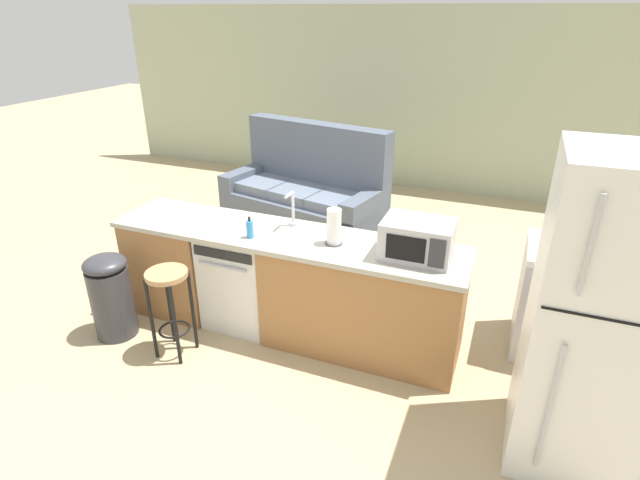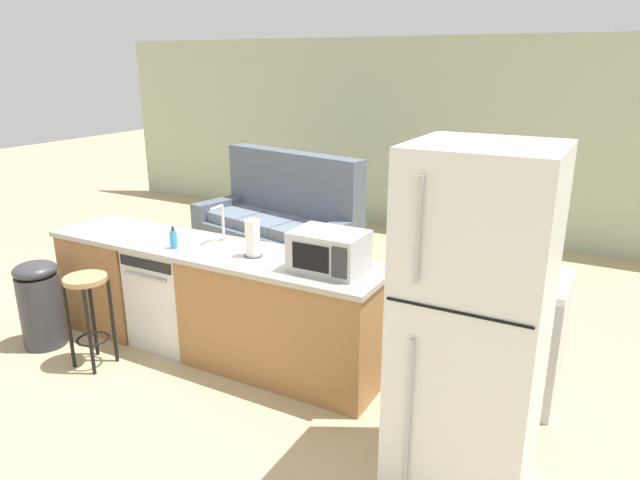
% 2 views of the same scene
% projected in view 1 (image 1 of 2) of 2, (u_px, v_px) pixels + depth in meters
% --- Properties ---
extents(ground_plane, '(24.00, 24.00, 0.00)m').
position_uv_depth(ground_plane, '(272.00, 324.00, 4.42)').
color(ground_plane, tan).
extents(wall_back, '(10.00, 0.06, 2.60)m').
position_uv_depth(wall_back, '(416.00, 102.00, 7.30)').
color(wall_back, '#A8B293').
rests_on(wall_back, ground_plane).
extents(kitchen_counter, '(2.94, 0.66, 0.90)m').
position_uv_depth(kitchen_counter, '(295.00, 288.00, 4.16)').
color(kitchen_counter, '#9E6B3D').
rests_on(kitchen_counter, ground_plane).
extents(dishwasher, '(0.58, 0.61, 0.84)m').
position_uv_depth(dishwasher, '(244.00, 278.00, 4.32)').
color(dishwasher, silver).
rests_on(dishwasher, ground_plane).
extents(stove_range, '(0.76, 0.68, 0.90)m').
position_uv_depth(stove_range, '(570.00, 303.00, 3.89)').
color(stove_range, '#B7B7BC').
rests_on(stove_range, ground_plane).
extents(refrigerator, '(0.72, 0.73, 1.93)m').
position_uv_depth(refrigerator, '(600.00, 323.00, 2.75)').
color(refrigerator, silver).
rests_on(refrigerator, ground_plane).
extents(microwave, '(0.50, 0.37, 0.28)m').
position_uv_depth(microwave, '(417.00, 239.00, 3.57)').
color(microwave, '#B7B7BC').
rests_on(microwave, kitchen_counter).
extents(sink_faucet, '(0.07, 0.18, 0.30)m').
position_uv_depth(sink_faucet, '(292.00, 211.00, 4.09)').
color(sink_faucet, silver).
rests_on(sink_faucet, kitchen_counter).
extents(paper_towel_roll, '(0.14, 0.14, 0.28)m').
position_uv_depth(paper_towel_roll, '(334.00, 227.00, 3.77)').
color(paper_towel_roll, '#4C4C51').
rests_on(paper_towel_roll, kitchen_counter).
extents(soap_bottle, '(0.06, 0.06, 0.18)m').
position_uv_depth(soap_bottle, '(250.00, 229.00, 3.90)').
color(soap_bottle, '#338CCC').
rests_on(soap_bottle, kitchen_counter).
extents(kettle, '(0.21, 0.17, 0.19)m').
position_uv_depth(kettle, '(561.00, 244.00, 3.62)').
color(kettle, silver).
rests_on(kettle, stove_range).
extents(bar_stool, '(0.32, 0.32, 0.74)m').
position_uv_depth(bar_stool, '(169.00, 295.00, 3.84)').
color(bar_stool, tan).
rests_on(bar_stool, ground_plane).
extents(trash_bin, '(0.35, 0.35, 0.74)m').
position_uv_depth(trash_bin, '(111.00, 295.00, 4.14)').
color(trash_bin, '#333338').
rests_on(trash_bin, ground_plane).
extents(couch, '(2.15, 1.30, 1.27)m').
position_uv_depth(couch, '(308.00, 195.00, 6.30)').
color(couch, '#515B6B').
rests_on(couch, ground_plane).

